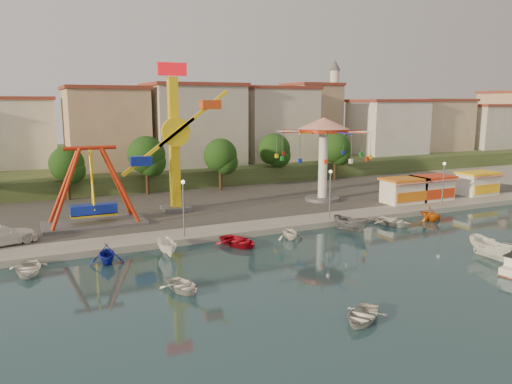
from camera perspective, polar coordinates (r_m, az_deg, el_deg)
ground at (r=39.12m, az=9.16°, el=-9.08°), size 200.00×200.00×0.00m
quay_deck at (r=95.50m, az=-12.36°, el=2.45°), size 200.00×100.00×0.60m
asphalt_pad at (r=65.05m, az=-5.92°, el=-0.67°), size 90.00×28.00×0.01m
hill_terrace at (r=100.20m, az=-13.04°, el=3.47°), size 200.00×60.00×3.00m
pirate_ship_ride at (r=52.54m, az=-18.19°, el=0.46°), size 10.00×5.00×8.00m
kamikaze_tower at (r=56.72m, az=-8.86°, el=5.61°), size 8.26×3.10×16.50m
wave_swinger at (r=62.65m, az=7.72°, el=5.88°), size 11.60×11.60×10.40m
booth_left at (r=63.97m, az=16.51°, el=0.19°), size 5.40×3.78×3.08m
booth_mid at (r=67.11m, az=19.46°, el=0.48°), size 5.40×3.78×3.08m
booth_right at (r=73.04m, az=24.01°, el=0.93°), size 5.40×3.78×3.08m
lamp_post_1 at (r=46.28m, az=-8.26°, el=-2.03°), size 0.14×0.14×5.00m
lamp_post_2 at (r=53.10m, az=8.45°, el=-0.46°), size 0.14×0.14×5.00m
lamp_post_3 at (r=63.32m, az=20.59°, el=0.72°), size 0.14×0.14×5.00m
tree_1 at (r=67.16m, az=-20.82°, el=3.03°), size 4.35×4.35×6.80m
tree_2 at (r=68.16m, az=-12.42°, el=4.16°), size 5.02×5.02×7.85m
tree_3 at (r=69.75m, az=-4.09°, el=4.21°), size 4.68×4.68×7.32m
tree_4 at (r=76.56m, az=2.09°, el=4.91°), size 4.86×4.86×7.60m
tree_5 at (r=80.15m, az=9.08°, el=5.00°), size 4.83×4.83×7.54m
building_1 at (r=81.85m, az=-25.55°, el=5.37°), size 12.33×9.01×8.63m
building_2 at (r=83.37m, az=-16.51°, el=6.91°), size 11.95×9.28×11.23m
building_3 at (r=83.66m, az=-6.71°, el=6.57°), size 12.59×10.50×9.20m
building_4 at (r=91.93m, az=0.63°, el=6.97°), size 10.75×9.23×9.24m
building_5 at (r=96.87m, az=8.27°, el=7.62°), size 12.77×10.96×11.21m
building_6 at (r=102.62m, az=14.31°, el=7.87°), size 8.23×8.98×12.36m
building_7 at (r=114.21m, az=17.32°, el=7.03°), size 11.59×10.93×8.76m
building_8 at (r=119.64m, az=24.46°, el=7.62°), size 12.84×9.28×12.58m
minaret at (r=101.84m, az=8.90°, el=9.95°), size 2.80×2.80×18.00m
rowboat_a at (r=35.34m, az=-8.35°, el=-10.58°), size 3.13×3.87×0.71m
rowboat_b at (r=31.14m, az=11.99°, el=-13.64°), size 4.35×4.14×0.73m
skiff at (r=45.84m, az=25.25°, el=-5.87°), size 2.62×4.95×1.82m
moored_boat_0 at (r=41.97m, az=-24.61°, el=-7.98°), size 2.99×4.05×0.81m
moored_boat_1 at (r=42.23m, az=-16.70°, el=-6.76°), size 3.09×3.45×1.64m
moored_boat_2 at (r=43.22m, az=-10.09°, el=-6.25°), size 1.53×3.68×1.40m
moored_boat_3 at (r=45.38m, az=-1.99°, el=-5.64°), size 4.19×4.97×0.88m
moored_boat_4 at (r=47.57m, az=3.89°, el=-4.53°), size 2.63×2.99×1.48m
moored_boat_5 at (r=51.25m, az=10.74°, el=-3.57°), size 2.68×4.31×1.56m
moored_boat_6 at (r=54.73m, az=15.46°, el=-3.26°), size 3.98×4.82×0.87m
moored_boat_7 at (r=58.07m, az=19.31°, el=-2.34°), size 2.71×3.09×1.57m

